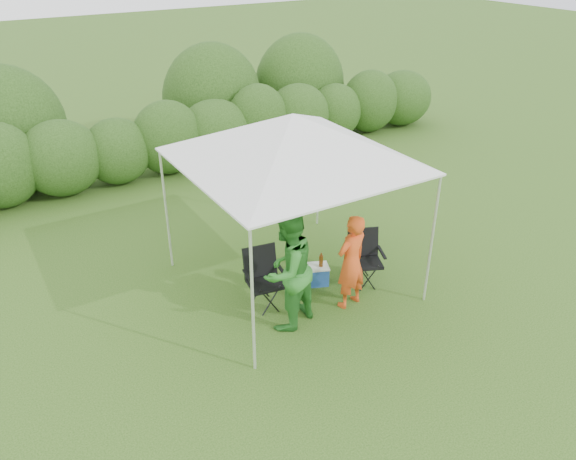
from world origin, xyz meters
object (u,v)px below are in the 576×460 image
canopy (293,138)px  man (351,262)px  woman (287,270)px  cooler (316,275)px  chair_left (263,274)px  chair_right (365,254)px

canopy → man: 2.01m
canopy → woman: bearing=-125.1°
cooler → woman: bearing=-123.0°
canopy → man: canopy is taller
chair_left → woman: 0.75m
cooler → canopy: bearing=163.9°
canopy → cooler: (0.31, -0.24, -2.29)m
chair_left → cooler: 1.05m
canopy → chair_right: (1.02, -0.57, -1.96)m
chair_right → chair_left: size_ratio=0.96×
cooler → man: bearing=-58.8°
canopy → chair_right: 2.28m
man → cooler: (-0.12, 0.73, -0.59)m
chair_left → cooler: (0.99, 0.02, -0.36)m
chair_left → woman: (0.05, -0.63, 0.40)m
canopy → woman: canopy is taller
man → chair_left: bearing=-43.7°
chair_right → cooler: chair_right is taller
canopy → cooler: bearing=-38.3°
cooler → chair_left: bearing=-156.4°
canopy → cooler: 2.33m
chair_right → woman: size_ratio=0.48×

